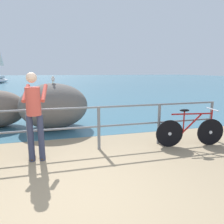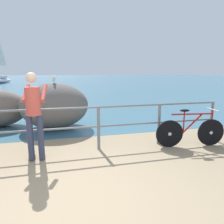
{
  "view_description": "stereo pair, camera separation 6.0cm",
  "coord_description": "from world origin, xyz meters",
  "px_view_note": "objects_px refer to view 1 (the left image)",
  "views": [
    {
      "loc": [
        -0.1,
        -2.69,
        1.8
      ],
      "look_at": [
        1.18,
        2.22,
        0.79
      ],
      "focal_mm": 33.03,
      "sensor_mm": 36.0,
      "label": 1
    },
    {
      "loc": [
        -0.04,
        -2.7,
        1.8
      ],
      "look_at": [
        1.18,
        2.22,
        0.79
      ],
      "focal_mm": 33.03,
      "sensor_mm": 36.0,
      "label": 2
    }
  ],
  "objects_px": {
    "breakwater_boulder_main": "(54,106)",
    "bicycle": "(190,130)",
    "seagull": "(53,79)",
    "person_at_railing": "(34,113)"
  },
  "relations": [
    {
      "from": "person_at_railing",
      "to": "breakwater_boulder_main",
      "type": "distance_m",
      "value": 2.51
    },
    {
      "from": "person_at_railing",
      "to": "bicycle",
      "type": "bearing_deg",
      "value": -85.65
    },
    {
      "from": "bicycle",
      "to": "seagull",
      "type": "xyz_separation_m",
      "value": [
        -3.19,
        2.5,
        1.18
      ]
    },
    {
      "from": "person_at_railing",
      "to": "seagull",
      "type": "xyz_separation_m",
      "value": [
        0.34,
        2.43,
        0.57
      ]
    },
    {
      "from": "breakwater_boulder_main",
      "to": "seagull",
      "type": "bearing_deg",
      "value": -67.76
    },
    {
      "from": "breakwater_boulder_main",
      "to": "bicycle",
      "type": "bearing_deg",
      "value": -38.46
    },
    {
      "from": "breakwater_boulder_main",
      "to": "seagull",
      "type": "xyz_separation_m",
      "value": [
        0.02,
        -0.05,
        0.85
      ]
    },
    {
      "from": "bicycle",
      "to": "seagull",
      "type": "relative_size",
      "value": 5.03
    },
    {
      "from": "bicycle",
      "to": "seagull",
      "type": "distance_m",
      "value": 4.22
    },
    {
      "from": "bicycle",
      "to": "breakwater_boulder_main",
      "type": "xyz_separation_m",
      "value": [
        -3.21,
        2.55,
        0.32
      ]
    }
  ]
}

